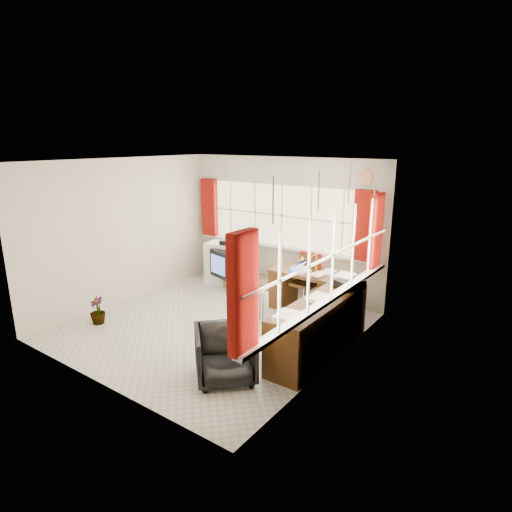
{
  "coord_description": "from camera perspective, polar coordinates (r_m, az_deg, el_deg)",
  "views": [
    {
      "loc": [
        4.1,
        -4.58,
        2.79
      ],
      "look_at": [
        0.43,
        0.55,
        1.07
      ],
      "focal_mm": 30.0,
      "sensor_mm": 36.0,
      "label": 1
    }
  ],
  "objects": [
    {
      "name": "credenza",
      "position": [
        5.85,
        8.46,
        -9.16
      ],
      "size": [
        0.5,
        2.0,
        0.85
      ],
      "color": "#5A3615",
      "rests_on": "ground"
    },
    {
      "name": "radiator",
      "position": [
        6.74,
        0.16,
        -7.17
      ],
      "size": [
        0.37,
        0.16,
        0.54
      ],
      "color": "white",
      "rests_on": "ground"
    },
    {
      "name": "tv_bench",
      "position": [
        8.27,
        -0.82,
        -3.53
      ],
      "size": [
        1.4,
        0.5,
        0.25
      ],
      "primitive_type": "cube",
      "color": "#9F844F",
      "rests_on": "ground"
    },
    {
      "name": "mini_fridge",
      "position": [
        8.57,
        -4.73,
        -0.87
      ],
      "size": [
        0.56,
        0.56,
        0.83
      ],
      "color": "white",
      "rests_on": "ground"
    },
    {
      "name": "desk_lamp",
      "position": [
        6.84,
        8.01,
        -0.49
      ],
      "size": [
        0.16,
        0.15,
        0.38
      ],
      "color": "#FFB00A",
      "rests_on": "desk"
    },
    {
      "name": "task_chair",
      "position": [
        7.27,
        6.87,
        -3.13
      ],
      "size": [
        0.4,
        0.42,
        0.96
      ],
      "color": "black",
      "rests_on": "ground"
    },
    {
      "name": "ground",
      "position": [
        6.75,
        -5.79,
        -9.22
      ],
      "size": [
        4.0,
        4.0,
        0.0
      ],
      "primitive_type": "plane",
      "color": "beige",
      "rests_on": "ground"
    },
    {
      "name": "overhead_cabinets",
      "position": [
        6.4,
        6.34,
        10.33
      ],
      "size": [
        3.98,
        3.98,
        0.48
      ],
      "color": "beige",
      "rests_on": "room_walls"
    },
    {
      "name": "spray_bottle_a",
      "position": [
        7.89,
        2.21,
        -4.38
      ],
      "size": [
        0.15,
        0.15,
        0.28
      ],
      "primitive_type": "imported",
      "rotation": [
        0.0,
        0.0,
        0.63
      ],
      "color": "silver",
      "rests_on": "ground"
    },
    {
      "name": "file_tray",
      "position": [
        6.22,
        12.35,
        -3.64
      ],
      "size": [
        0.41,
        0.46,
        0.13
      ],
      "primitive_type": "cube",
      "rotation": [
        0.0,
        0.0,
        -0.39
      ],
      "color": "black",
      "rests_on": "credenza"
    },
    {
      "name": "room_walls",
      "position": [
        6.28,
        -6.15,
        3.33
      ],
      "size": [
        4.0,
        4.0,
        4.0
      ],
      "color": "beige",
      "rests_on": "ground"
    },
    {
      "name": "crt_tv",
      "position": [
        8.22,
        -3.6,
        -0.88
      ],
      "size": [
        0.68,
        0.65,
        0.51
      ],
      "color": "black",
      "rests_on": "tv_bench"
    },
    {
      "name": "flower_vase",
      "position": [
        7.16,
        -20.4,
        -6.82
      ],
      "size": [
        0.24,
        0.24,
        0.43
      ],
      "primitive_type": "imported",
      "rotation": [
        0.0,
        0.0,
        0.0
      ],
      "color": "black",
      "rests_on": "ground"
    },
    {
      "name": "hifi_stack",
      "position": [
        8.36,
        -2.74,
        -0.19
      ],
      "size": [
        0.73,
        0.58,
        0.67
      ],
      "color": "black",
      "rests_on": "tv_bench"
    },
    {
      "name": "desk",
      "position": [
        7.19,
        6.81,
        -4.4
      ],
      "size": [
        1.2,
        0.6,
        0.72
      ],
      "color": "#5A3615",
      "rests_on": "ground"
    },
    {
      "name": "spray_bottle_b",
      "position": [
        7.83,
        0.95,
        -4.8
      ],
      "size": [
        0.13,
        0.13,
        0.2
      ],
      "primitive_type": "imported",
      "rotation": [
        0.0,
        0.0,
        -0.6
      ],
      "color": "#8BCFC7",
      "rests_on": "ground"
    },
    {
      "name": "office_chair",
      "position": [
        5.23,
        -4.11,
        -12.93
      ],
      "size": [
        0.99,
        0.99,
        0.65
      ],
      "primitive_type": "imported",
      "rotation": [
        0.0,
        0.0,
        0.8
      ],
      "color": "black",
      "rests_on": "ground"
    },
    {
      "name": "window_back",
      "position": [
        7.92,
        3.33,
        1.78
      ],
      "size": [
        3.7,
        0.12,
        3.6
      ],
      "color": "#FFF4C9",
      "rests_on": "room_walls"
    },
    {
      "name": "window_right",
      "position": [
        5.39,
        9.74,
        -5.0
      ],
      "size": [
        0.12,
        3.7,
        3.6
      ],
      "color": "#FFF4C9",
      "rests_on": "room_walls"
    },
    {
      "name": "curtains",
      "position": [
        6.49,
        5.47,
        3.33
      ],
      "size": [
        3.83,
        3.83,
        1.15
      ],
      "color": "maroon",
      "rests_on": "room_walls"
    }
  ]
}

